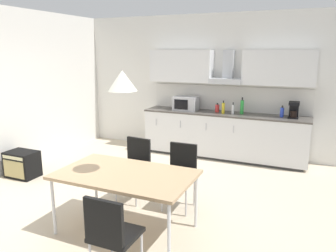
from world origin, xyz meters
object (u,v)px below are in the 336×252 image
bottle_yellow (223,108)px  coffee_maker (294,110)px  bottle_green (242,107)px  dining_table (125,176)px  microwave (186,103)px  bottle_red (217,108)px  guitar_amp (22,164)px  chair_far_right (181,169)px  pendant_lamp (122,81)px  chair_near_right (111,231)px  bottle_blue (282,112)px  chair_far_left (135,162)px  bottle_white (233,109)px

bottle_yellow → coffee_maker: bearing=3.5°
bottle_green → dining_table: bottle_green is taller
microwave → bottle_red: microwave is taller
guitar_amp → chair_far_right: bearing=1.4°
dining_table → pendant_lamp: bearing=-63.4°
bottle_red → pendant_lamp: 3.32m
bottle_red → chair_near_right: bottle_red is taller
chair_near_right → pendant_lamp: pendant_lamp is taller
microwave → coffee_maker: (2.07, 0.03, 0.01)m
pendant_lamp → bottle_yellow: bearing=83.9°
chair_near_right → coffee_maker: bearing=72.8°
chair_far_right → guitar_amp: 2.87m
chair_far_right → chair_near_right: (0.00, -1.69, 0.00)m
bottle_blue → chair_near_right: size_ratio=0.24×
bottle_yellow → bottle_red: bottle_yellow is taller
chair_far_left → dining_table: bearing=-67.8°
coffee_maker → bottle_green: bearing=178.2°
bottle_blue → chair_far_left: bottle_blue is taller
bottle_yellow → chair_far_left: bearing=-106.5°
coffee_maker → guitar_amp: 4.85m
bottle_white → dining_table: (-0.52, -3.14, -0.32)m
coffee_maker → bottle_blue: coffee_maker is taller
bottle_green → bottle_blue: size_ratio=1.50×
bottle_blue → chair_near_right: (-1.06, -4.06, -0.46)m
bottle_yellow → pendant_lamp: (-0.33, -3.13, 0.76)m
microwave → bottle_red: bearing=3.9°
microwave → pendant_lamp: 3.29m
bottle_white → bottle_blue: bottle_white is taller
bottle_white → coffee_maker: bearing=3.6°
chair_far_left → pendant_lamp: bearing=-67.8°
bottle_yellow → pendant_lamp: size_ratio=0.79×
bottle_white → bottle_blue: size_ratio=1.05×
guitar_amp → bottle_white: bearing=38.0°
bottle_white → guitar_amp: bottle_white is taller
bottle_blue → dining_table: bearing=-113.7°
bottle_yellow → bottle_green: (0.34, 0.11, 0.03)m
bottle_yellow → chair_near_right: size_ratio=0.29×
dining_table → guitar_amp: 2.66m
bottle_yellow → bottle_blue: size_ratio=1.19×
bottle_yellow → chair_far_right: 2.33m
dining_table → chair_far_right: size_ratio=1.80×
bottle_red → bottle_blue: size_ratio=0.86×
bottle_red → chair_far_right: (0.16, -2.38, -0.45)m
chair_far_right → chair_near_right: size_ratio=1.00×
bottle_yellow → bottle_blue: (1.08, 0.08, -0.02)m
microwave → bottle_yellow: microwave is taller
microwave → bottle_blue: (1.87, 0.03, -0.05)m
bottle_white → chair_near_right: size_ratio=0.26×
bottle_white → guitar_amp: (-3.02, -2.36, -0.78)m
pendant_lamp → dining_table: bearing=116.6°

